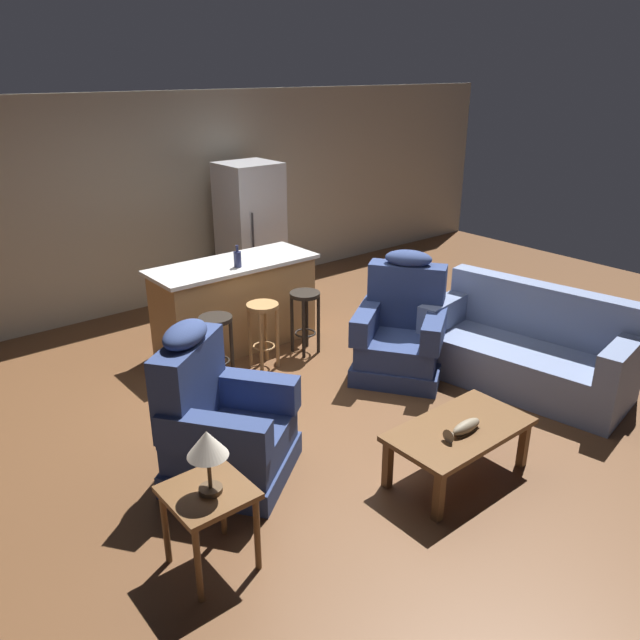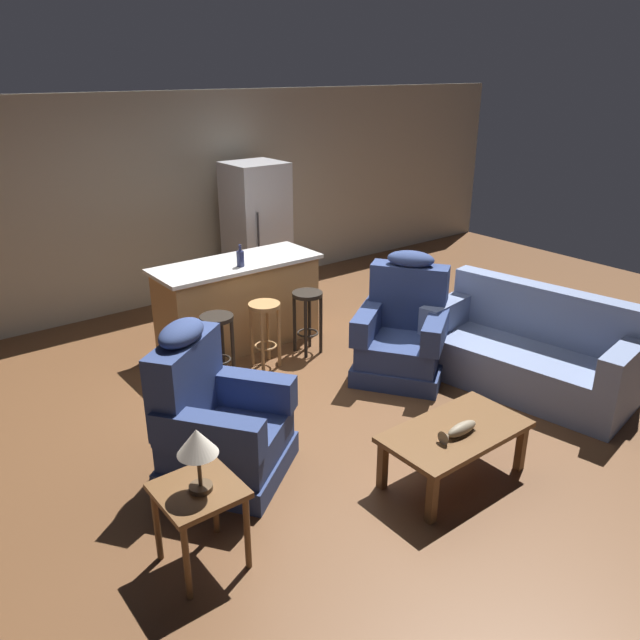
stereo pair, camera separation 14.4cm
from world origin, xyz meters
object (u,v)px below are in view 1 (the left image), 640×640
coffee_table (459,434)px  bar_stool_middle (263,323)px  bar_stool_left (217,337)px  couch (527,351)px  fish_figurine (463,428)px  recliner_near_island (401,332)px  kitchen_island (235,304)px  bottle_tall_green (238,259)px  bar_stool_right (305,311)px  recliner_near_lamp (220,424)px  table_lamp (207,447)px  end_table (209,504)px  refrigerator (251,232)px

coffee_table → bar_stool_middle: 2.45m
bar_stool_left → bar_stool_middle: 0.54m
couch → bar_stool_left: couch is taller
fish_figurine → recliner_near_island: size_ratio=0.28×
coffee_table → kitchen_island: (0.02, 3.08, 0.11)m
fish_figurine → bottle_tall_green: size_ratio=1.48×
recliner_near_island → bar_stool_middle: 1.38m
coffee_table → bar_stool_right: bearing=78.8°
kitchen_island → bar_stool_right: bearing=-53.6°
bar_stool_left → recliner_near_island: bearing=-32.1°
recliner_near_lamp → table_lamp: (-0.54, -0.80, 0.45)m
couch → bar_stool_middle: (-1.73, 1.91, 0.13)m
end_table → kitchen_island: bearing=55.0°
recliner_near_lamp → coffee_table: bearing=13.2°
coffee_table → couch: (1.68, 0.53, -0.02)m
kitchen_island → bar_stool_right: kitchen_island is taller
bar_stool_middle → bottle_tall_green: 0.73m
recliner_near_lamp → refrigerator: (2.37, 3.13, 0.46)m
table_lamp → bar_stool_middle: size_ratio=0.60×
bar_stool_left → end_table: bearing=-121.8°
coffee_table → recliner_near_island: size_ratio=0.92×
fish_figurine → bar_stool_middle: (0.00, 2.51, 0.01)m
end_table → bottle_tall_green: bottle_tall_green is taller
recliner_near_island → kitchen_island: bearing=-94.3°
fish_figurine → refrigerator: bearing=76.0°
fish_figurine → recliner_near_island: recliner_near_island is taller
recliner_near_lamp → bar_stool_right: size_ratio=1.76×
end_table → bar_stool_right: 3.15m
fish_figurine → bar_stool_right: (0.54, 2.51, 0.01)m
bar_stool_left → bar_stool_middle: same height
recliner_near_island → bar_stool_left: size_ratio=1.76×
recliner_near_island → couch: bearing=93.2°
coffee_table → table_lamp: size_ratio=2.68×
coffee_table → table_lamp: (-1.87, 0.34, 0.50)m
couch → table_lamp: (-3.55, -0.19, 0.53)m
couch → table_lamp: table_lamp is taller
fish_figurine → bar_stool_left: size_ratio=0.50×
kitchen_island → bottle_tall_green: size_ratio=7.83×
couch → table_lamp: size_ratio=4.91×
bar_stool_middle → kitchen_island: bearing=83.5°
bar_stool_right → bar_stool_left: bearing=180.0°
couch → refrigerator: refrigerator is taller
table_lamp → kitchen_island: (1.89, 2.74, -0.39)m
bar_stool_middle → recliner_near_island: bearing=-43.9°
end_table → bottle_tall_green: 3.19m
recliner_near_island → bar_stool_right: recliner_near_island is taller
recliner_near_island → bottle_tall_green: size_ratio=5.22×
recliner_near_island → end_table: recliner_near_island is taller
bottle_tall_green → recliner_near_lamp: bearing=-126.5°
fish_figurine → refrigerator: 4.50m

